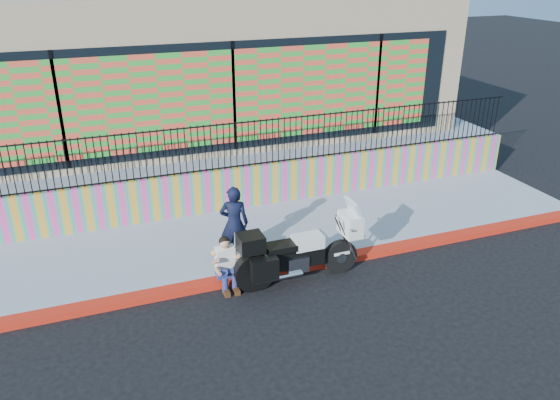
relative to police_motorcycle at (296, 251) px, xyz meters
name	(u,v)px	position (x,y,z in m)	size (l,w,h in m)	color
ground	(292,271)	(0.05, 0.37, -0.69)	(90.00, 90.00, 0.00)	black
red_curb	(292,268)	(0.05, 0.37, -0.61)	(16.00, 0.30, 0.15)	#BA0D10
sidewalk	(266,235)	(0.05, 2.02, -0.61)	(16.00, 3.00, 0.15)	#929AAF
mural_wall	(246,186)	(0.05, 3.62, 0.01)	(16.00, 0.20, 1.10)	#F8419E
metal_fence	(245,144)	(0.05, 3.62, 1.16)	(15.80, 0.04, 1.20)	black
elevated_platform	(202,135)	(0.05, 8.72, -0.06)	(16.00, 10.00, 1.25)	#929AAF
storefront_building	(199,57)	(0.05, 8.50, 2.56)	(14.00, 8.06, 4.00)	tan
police_motorcycle	(296,251)	(0.00, 0.00, 0.00)	(2.64, 0.87, 1.64)	black
police_officer	(234,223)	(-0.98, 1.08, 0.30)	(0.61, 0.40, 1.67)	black
seated_man	(227,268)	(-1.38, 0.25, -0.24)	(0.54, 0.71, 1.06)	navy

